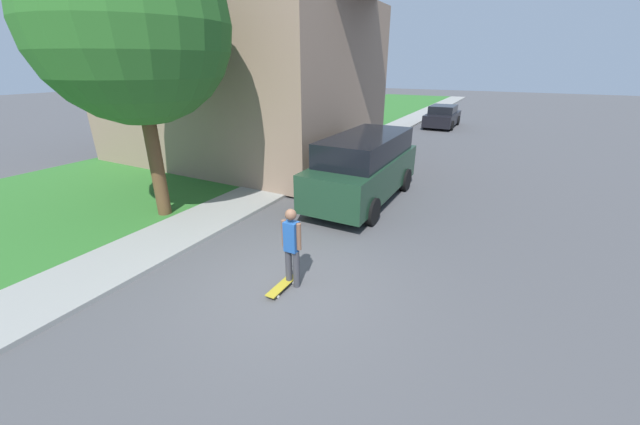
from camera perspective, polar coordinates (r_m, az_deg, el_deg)
The scene contains 10 objects.
ground_plane at distance 7.22m, azimuth -5.46°, elevation -11.13°, with size 120.00×120.00×0.00m, color #49494C.
lawn at distance 16.31m, azimuth -17.61°, elevation 7.54°, with size 10.00×80.00×0.08m.
sidewalk at distance 13.59m, azimuth -4.29°, elevation 5.69°, with size 1.80×80.00×0.10m.
house at distance 16.65m, azimuth -13.16°, elevation 24.67°, with size 11.39×8.23×8.96m.
lawn_tree_near at distance 10.37m, azimuth -28.00°, elevation 25.00°, with size 4.62×4.62×7.09m.
lawn_tree_far at distance 14.94m, azimuth -3.99°, elevation 28.74°, with size 3.42×3.42×7.28m.
suv_parked at distance 11.11m, azimuth 7.12°, elevation 7.29°, with size 2.03×5.13×2.05m.
car_down_street at distance 26.51m, azimuth 19.00°, elevation 14.31°, with size 1.92×4.24×1.43m.
skateboarder at distance 6.70m, azimuth -4.54°, elevation -5.21°, with size 0.41×0.21×1.61m.
skateboard at distance 7.00m, azimuth -6.11°, elevation -11.59°, with size 0.21×0.84×0.10m.
Camera 1 is at (3.42, -4.94, 4.01)m, focal length 20.00 mm.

